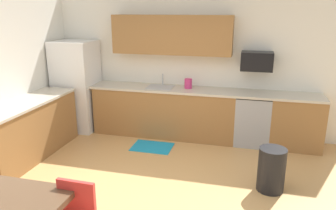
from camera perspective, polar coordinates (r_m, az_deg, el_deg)
The scene contains 16 objects.
ground_plane at distance 4.33m, azimuth -3.44°, elevation -16.56°, with size 12.00×12.00×0.00m, color tan.
wall_back at distance 6.28m, azimuth 3.78°, elevation 7.22°, with size 5.80×0.10×2.70m, color white.
cabinet_run_back at distance 6.25m, azimuth -0.67°, elevation -1.29°, with size 2.68×0.60×0.90m, color olive.
cabinet_run_back_right at distance 6.11m, azimuth 21.41°, elevation -2.90°, with size 0.87×0.60×0.90m, color olive.
cabinet_run_left at distance 5.79m, azimuth -23.23°, elevation -4.15°, with size 0.60×2.00×0.90m, color olive.
countertop_back at distance 6.03m, azimuth 3.08°, elevation 2.67°, with size 4.80×0.64×0.04m, color beige.
countertop_left at distance 5.65m, azimuth -23.76°, elevation 0.32°, with size 0.64×2.00×0.04m, color beige.
upper_cabinets_back at distance 6.07m, azimuth 0.64°, elevation 12.16°, with size 2.20×0.34×0.70m, color olive.
refrigerator at distance 6.73m, azimuth -15.60°, elevation 3.21°, with size 0.76×0.70×1.76m, color white.
oven_range at distance 6.05m, azimuth 14.52°, elevation -2.39°, with size 0.60×0.60×0.91m.
microwave at distance 5.91m, azimuth 15.24°, elevation 7.40°, with size 0.54×0.36×0.32m, color black.
sink_basin at distance 6.15m, azimuth -1.35°, elevation 2.58°, with size 0.48×0.40×0.14m, color #A5A8AD.
sink_faucet at distance 6.28m, azimuth -0.91°, elevation 4.38°, with size 0.02×0.02×0.24m, color #B2B5BA.
trash_bin at distance 4.64m, azimuth 17.60°, elevation -10.69°, with size 0.36×0.36×0.60m, color black.
floor_mat at distance 5.84m, azimuth -2.78°, elevation -7.30°, with size 0.70×0.50×0.01m, color #198CBF.
kettle at distance 6.05m, azimuth 3.55°, elevation 3.68°, with size 0.14×0.14×0.20m, color #CC3372.
Camera 1 is at (1.14, -3.44, 2.36)m, focal length 34.92 mm.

